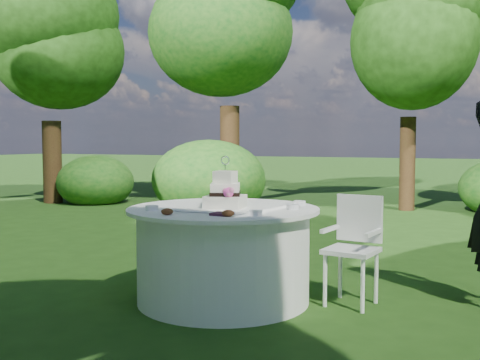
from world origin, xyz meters
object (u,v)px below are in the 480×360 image
at_px(napkins, 222,214).
at_px(cake, 225,194).
at_px(table, 223,254).
at_px(chair, 355,240).

xyz_separation_m(napkins, cake, (-0.18, 0.43, 0.10)).
bearing_deg(cake, table, -147.29).
distance_m(cake, chair, 1.11).
bearing_deg(table, napkins, -65.37).
distance_m(napkins, cake, 0.48).
height_order(napkins, chair, chair).
distance_m(napkins, table, 0.61).
xyz_separation_m(napkins, table, (-0.19, 0.42, -0.39)).
height_order(napkins, cake, cake).
relative_size(table, chair, 1.79).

